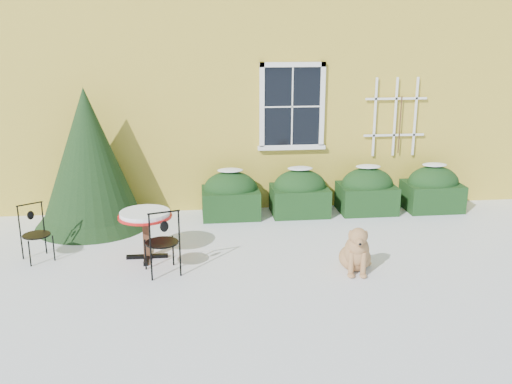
{
  "coord_description": "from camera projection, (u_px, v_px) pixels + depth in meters",
  "views": [
    {
      "loc": [
        -0.97,
        -7.56,
        3.37
      ],
      "look_at": [
        0.0,
        1.0,
        0.9
      ],
      "focal_mm": 40.0,
      "sensor_mm": 36.0,
      "label": 1
    }
  ],
  "objects": [
    {
      "name": "patio_chair_near",
      "position": [
        162.0,
        241.0,
        8.02
      ],
      "size": [
        0.54,
        0.53,
        0.98
      ],
      "rotation": [
        0.0,
        0.0,
        3.42
      ],
      "color": "black",
      "rests_on": "ground"
    },
    {
      "name": "hedge_row",
      "position": [
        333.0,
        192.0,
        10.76
      ],
      "size": [
        4.95,
        0.8,
        0.91
      ],
      "color": "black",
      "rests_on": "ground"
    },
    {
      "name": "evergreen_shrub",
      "position": [
        90.0,
        172.0,
        9.91
      ],
      "size": [
        2.01,
        2.01,
        2.44
      ],
      "rotation": [
        0.0,
        0.0,
        0.2
      ],
      "color": "black",
      "rests_on": "ground"
    },
    {
      "name": "ground",
      "position": [
        264.0,
        270.0,
        8.26
      ],
      "size": [
        80.0,
        80.0,
        0.0
      ],
      "primitive_type": "plane",
      "color": "white",
      "rests_on": "ground"
    },
    {
      "name": "bistro_table",
      "position": [
        145.0,
        219.0,
        8.54
      ],
      "size": [
        0.81,
        0.81,
        0.75
      ],
      "rotation": [
        0.0,
        0.0,
        -0.4
      ],
      "color": "black",
      "rests_on": "ground"
    },
    {
      "name": "house",
      "position": [
        229.0,
        36.0,
        14.06
      ],
      "size": [
        12.4,
        8.4,
        6.4
      ],
      "color": "yellow",
      "rests_on": "ground"
    },
    {
      "name": "patio_chair_far",
      "position": [
        35.0,
        233.0,
        8.55
      ],
      "size": [
        0.52,
        0.52,
        0.85
      ],
      "rotation": [
        0.0,
        0.0,
        0.56
      ],
      "color": "black",
      "rests_on": "ground"
    },
    {
      "name": "dog",
      "position": [
        356.0,
        252.0,
        8.14
      ],
      "size": [
        0.54,
        0.8,
        0.74
      ],
      "rotation": [
        0.0,
        0.0,
        -0.16
      ],
      "color": "tan",
      "rests_on": "ground"
    }
  ]
}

